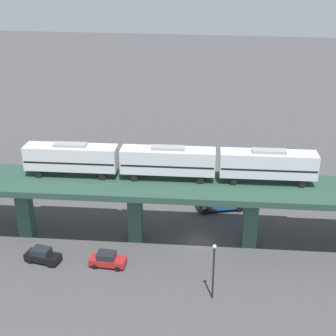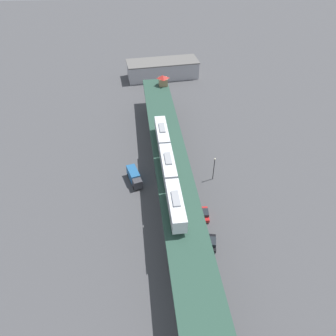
{
  "view_description": "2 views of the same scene",
  "coord_description": "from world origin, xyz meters",
  "px_view_note": "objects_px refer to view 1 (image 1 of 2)",
  "views": [
    {
      "loc": [
        53.2,
        4.22,
        34.01
      ],
      "look_at": [
        -1.1,
        -4.39,
        10.04
      ],
      "focal_mm": 50.0,
      "sensor_mm": 36.0,
      "label": 1
    },
    {
      "loc": [
        -4.01,
        -61.44,
        57.74
      ],
      "look_at": [
        -1.1,
        -4.39,
        10.04
      ],
      "focal_mm": 35.0,
      "sensor_mm": 36.0,
      "label": 2
    }
  ],
  "objects_px": {
    "street_car_red": "(107,259)",
    "street_car_black": "(42,255)",
    "street_lamp": "(214,267)",
    "subway_train": "(168,161)",
    "delivery_truck": "(222,199)"
  },
  "relations": [
    {
      "from": "street_car_red",
      "to": "street_car_black",
      "type": "relative_size",
      "value": 0.96
    },
    {
      "from": "street_car_red",
      "to": "street_lamp",
      "type": "xyz_separation_m",
      "value": [
        4.0,
        13.11,
        3.17
      ]
    },
    {
      "from": "street_car_red",
      "to": "street_lamp",
      "type": "relative_size",
      "value": 0.64
    },
    {
      "from": "subway_train",
      "to": "street_lamp",
      "type": "relative_size",
      "value": 5.38
    },
    {
      "from": "subway_train",
      "to": "street_car_red",
      "type": "distance_m",
      "value": 14.44
    },
    {
      "from": "subway_train",
      "to": "street_car_red",
      "type": "relative_size",
      "value": 8.43
    },
    {
      "from": "delivery_truck",
      "to": "street_lamp",
      "type": "height_order",
      "value": "street_lamp"
    },
    {
      "from": "street_car_black",
      "to": "street_lamp",
      "type": "bearing_deg",
      "value": 80.38
    },
    {
      "from": "subway_train",
      "to": "street_car_black",
      "type": "distance_m",
      "value": 19.6
    },
    {
      "from": "subway_train",
      "to": "street_car_red",
      "type": "bearing_deg",
      "value": -37.14
    },
    {
      "from": "street_car_red",
      "to": "street_lamp",
      "type": "bearing_deg",
      "value": 73.04
    },
    {
      "from": "street_car_black",
      "to": "delivery_truck",
      "type": "distance_m",
      "value": 27.24
    },
    {
      "from": "street_car_black",
      "to": "street_car_red",
      "type": "bearing_deg",
      "value": 92.67
    },
    {
      "from": "delivery_truck",
      "to": "street_car_black",
      "type": "bearing_deg",
      "value": -51.45
    },
    {
      "from": "subway_train",
      "to": "delivery_truck",
      "type": "bearing_deg",
      "value": 140.67
    }
  ]
}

